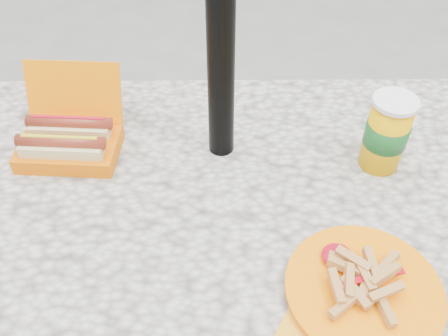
{
  "coord_description": "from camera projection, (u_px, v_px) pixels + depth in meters",
  "views": [
    {
      "loc": [
        -0.0,
        -0.59,
        1.44
      ],
      "look_at": [
        0.0,
        0.05,
        0.8
      ],
      "focal_mm": 40.0,
      "sensor_mm": 36.0,
      "label": 1
    }
  ],
  "objects": [
    {
      "name": "picnic_table",
      "position": [
        222.0,
        243.0,
        0.98
      ],
      "size": [
        1.2,
        0.8,
        0.75
      ],
      "color": "beige",
      "rests_on": "ground"
    },
    {
      "name": "hotdog_box",
      "position": [
        69.0,
        139.0,
        0.98
      ],
      "size": [
        0.2,
        0.19,
        0.15
      ],
      "rotation": [
        0.0,
        0.0,
        -0.07
      ],
      "color": "orange",
      "rests_on": "picnic_table"
    },
    {
      "name": "fries_plate",
      "position": [
        361.0,
        293.0,
        0.77
      ],
      "size": [
        0.3,
        0.35,
        0.05
      ],
      "rotation": [
        0.0,
        0.0,
        -0.18
      ],
      "color": "orange",
      "rests_on": "picnic_table"
    },
    {
      "name": "soda_cup",
      "position": [
        387.0,
        133.0,
        0.93
      ],
      "size": [
        0.08,
        0.08,
        0.16
      ],
      "rotation": [
        0.0,
        0.0,
        -0.09
      ],
      "color": "#F7AA00",
      "rests_on": "picnic_table"
    }
  ]
}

